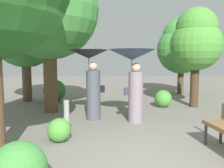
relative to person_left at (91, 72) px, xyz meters
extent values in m
plane|color=slate|center=(0.64, -3.08, -1.37)|extent=(40.00, 40.00, 0.00)
cylinder|color=#474C56|center=(0.06, 0.01, -0.66)|extent=(0.40, 0.40, 1.42)
sphere|color=tan|center=(0.06, 0.01, 0.16)|extent=(0.25, 0.25, 0.25)
cylinder|color=#333338|center=(-0.06, -0.01, -0.03)|extent=(0.02, 0.02, 0.82)
cone|color=black|center=(-0.06, -0.01, 0.50)|extent=(1.11, 1.11, 0.25)
cube|color=black|center=(0.32, 0.04, -0.49)|extent=(0.14, 0.10, 0.20)
cylinder|color=gray|center=(1.22, -0.38, -0.67)|extent=(0.40, 0.40, 1.39)
sphere|color=tan|center=(1.22, -0.38, 0.13)|extent=(0.25, 0.25, 0.25)
cylinder|color=#333338|center=(1.11, -0.40, -0.06)|extent=(0.02, 0.02, 0.79)
cone|color=#38476B|center=(1.11, -0.40, 0.48)|extent=(1.25, 1.25, 0.29)
cube|color=#333342|center=(0.97, -0.42, -0.51)|extent=(0.14, 0.10, 0.20)
cylinder|color=#38383D|center=(2.34, -2.17, -1.15)|extent=(0.06, 0.06, 0.44)
cylinder|color=#38383D|center=(2.68, -2.15, -1.15)|extent=(0.06, 0.06, 0.44)
cylinder|color=brown|center=(-2.66, 3.15, 0.48)|extent=(0.37, 0.37, 3.69)
sphere|color=#428C3D|center=(-2.66, 3.15, 1.40)|extent=(2.76, 2.76, 2.76)
sphere|color=#428C3D|center=(-2.66, 3.15, 2.14)|extent=(2.21, 2.21, 2.21)
cylinder|color=#4C3823|center=(4.40, 4.53, 0.10)|extent=(0.29, 0.29, 2.94)
sphere|color=#428C3D|center=(4.40, 4.53, 0.84)|extent=(2.38, 2.38, 2.38)
sphere|color=#428C3D|center=(4.40, 4.53, 1.43)|extent=(1.90, 1.90, 1.90)
cylinder|color=#42301E|center=(3.72, 1.45, 0.12)|extent=(0.30, 0.30, 2.97)
sphere|color=#4C9338|center=(3.72, 1.45, 0.86)|extent=(1.82, 1.82, 1.82)
sphere|color=#4C9338|center=(3.72, 1.45, 1.45)|extent=(1.45, 1.45, 1.45)
cylinder|color=brown|center=(-1.32, 1.06, 0.83)|extent=(0.44, 0.44, 4.40)
sphere|color=#428C3D|center=(-1.32, 1.06, 1.93)|extent=(3.18, 3.18, 3.18)
sphere|color=#4C9338|center=(-0.66, -1.78, -1.12)|extent=(0.50, 0.50, 0.50)
sphere|color=#4C9338|center=(2.58, 1.49, -1.06)|extent=(0.62, 0.62, 0.62)
sphere|color=#2D6B28|center=(-1.50, 2.86, -0.92)|extent=(0.91, 0.91, 0.91)
cylinder|color=gray|center=(-0.51, -1.66, -0.94)|extent=(0.12, 0.12, 0.86)
camera|label=1|loc=(0.06, -6.55, 0.36)|focal=36.92mm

